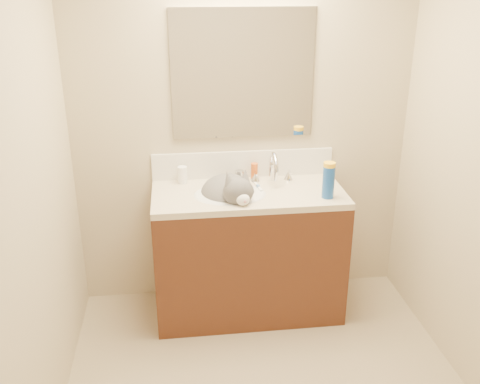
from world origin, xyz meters
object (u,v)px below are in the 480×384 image
object	(u,v)px
basin	(230,205)
spray_can	(328,182)
faucet	(273,170)
pill_bottle	(182,175)
amber_bottle	(254,171)
vanity_cabinet	(248,255)
silver_jar	(240,175)
cat	(230,195)

from	to	relation	value
basin	spray_can	bearing A→B (deg)	-11.90
basin	spray_can	size ratio (longest dim) A/B	2.27
faucet	pill_bottle	distance (m)	0.59
pill_bottle	amber_bottle	xyz separation A→B (m)	(0.47, 0.01, 0.00)
vanity_cabinet	spray_can	xyz separation A→B (m)	(0.46, -0.15, 0.55)
faucet	silver_jar	size ratio (longest dim) A/B	4.34
vanity_cabinet	silver_jar	distance (m)	0.53
basin	vanity_cabinet	bearing A→B (deg)	14.04
faucet	vanity_cabinet	bearing A→B (deg)	-142.71
pill_bottle	spray_can	size ratio (longest dim) A/B	0.56
vanity_cabinet	cat	xyz separation A→B (m)	(-0.12, -0.01, 0.44)
faucet	cat	xyz separation A→B (m)	(-0.30, -0.14, -0.10)
vanity_cabinet	spray_can	distance (m)	0.73
vanity_cabinet	basin	world-z (taller)	basin
basin	cat	distance (m)	0.06
vanity_cabinet	faucet	world-z (taller)	faucet
vanity_cabinet	cat	distance (m)	0.45
spray_can	basin	bearing A→B (deg)	168.10
basin	cat	size ratio (longest dim) A/B	0.87
vanity_cabinet	spray_can	world-z (taller)	spray_can
vanity_cabinet	spray_can	bearing A→B (deg)	-18.27
faucet	cat	bearing A→B (deg)	-154.19
vanity_cabinet	cat	size ratio (longest dim) A/B	2.32
basin	faucet	xyz separation A→B (m)	(0.30, 0.17, 0.16)
cat	pill_bottle	bearing A→B (deg)	129.19
vanity_cabinet	silver_jar	bearing A→B (deg)	98.17
faucet	amber_bottle	bearing A→B (deg)	148.17
pill_bottle	amber_bottle	bearing A→B (deg)	0.61
faucet	pill_bottle	world-z (taller)	faucet
basin	pill_bottle	xyz separation A→B (m)	(-0.28, 0.23, 0.13)
basin	amber_bottle	bearing A→B (deg)	51.67
amber_bottle	basin	bearing A→B (deg)	-128.33
cat	amber_bottle	distance (m)	0.29
cat	amber_bottle	xyz separation A→B (m)	(0.18, 0.21, 0.07)
spray_can	cat	bearing A→B (deg)	165.81
vanity_cabinet	pill_bottle	distance (m)	0.68
basin	cat	world-z (taller)	cat
vanity_cabinet	amber_bottle	bearing A→B (deg)	71.98
cat	spray_can	bearing A→B (deg)	-29.06
amber_bottle	pill_bottle	bearing A→B (deg)	-179.39
vanity_cabinet	pill_bottle	bearing A→B (deg)	153.43
faucet	pill_bottle	xyz separation A→B (m)	(-0.58, 0.06, -0.03)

